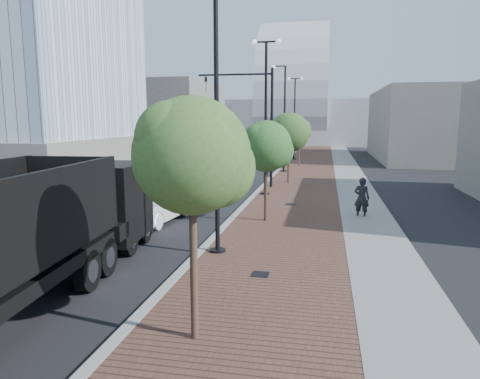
% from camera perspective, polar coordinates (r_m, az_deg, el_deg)
% --- Properties ---
extents(sidewalk, '(7.00, 140.00, 0.12)m').
position_cam_1_polar(sidewalk, '(44.53, 10.17, 3.08)').
color(sidewalk, '#4C2D23').
rests_on(sidewalk, ground).
extents(concrete_strip, '(2.40, 140.00, 0.13)m').
position_cam_1_polar(concrete_strip, '(44.57, 13.64, 2.98)').
color(concrete_strip, slate).
rests_on(concrete_strip, ground).
extents(curb, '(0.30, 140.00, 0.14)m').
position_cam_1_polar(curb, '(44.73, 5.67, 3.22)').
color(curb, gray).
rests_on(curb, ground).
extents(west_sidewalk, '(4.00, 140.00, 0.12)m').
position_cam_1_polar(west_sidewalk, '(47.74, -10.08, 3.48)').
color(west_sidewalk, slate).
rests_on(west_sidewalk, ground).
extents(dump_truck, '(3.83, 13.73, 3.60)m').
position_cam_1_polar(dump_truck, '(13.51, -22.84, -5.12)').
color(dump_truck, black).
rests_on(dump_truck, ground).
extents(white_sedan, '(2.20, 5.05, 1.61)m').
position_cam_1_polar(white_sedan, '(20.42, -10.76, -1.92)').
color(white_sedan, silver).
rests_on(white_sedan, ground).
extents(dark_car_mid, '(2.84, 4.80, 1.25)m').
position_cam_1_polar(dark_car_mid, '(49.36, -0.77, 4.47)').
color(dark_car_mid, black).
rests_on(dark_car_mid, ground).
extents(dark_car_far, '(1.91, 4.24, 1.21)m').
position_cam_1_polar(dark_car_far, '(50.03, 3.54, 4.49)').
color(dark_car_far, black).
rests_on(dark_car_far, ground).
extents(pedestrian, '(0.82, 0.65, 1.97)m').
position_cam_1_polar(pedestrian, '(21.46, 15.57, -1.09)').
color(pedestrian, black).
rests_on(pedestrian, ground).
extents(streetlight_1, '(1.44, 0.56, 9.21)m').
position_cam_1_polar(streetlight_1, '(14.77, -3.48, 7.84)').
color(streetlight_1, black).
rests_on(streetlight_1, ground).
extents(streetlight_2, '(1.72, 0.56, 9.28)m').
position_cam_1_polar(streetlight_2, '(26.53, 3.36, 9.46)').
color(streetlight_2, black).
rests_on(streetlight_2, ground).
extents(streetlight_3, '(1.44, 0.56, 9.21)m').
position_cam_1_polar(streetlight_3, '(38.47, 5.64, 8.63)').
color(streetlight_3, black).
rests_on(streetlight_3, ground).
extents(streetlight_4, '(1.72, 0.56, 9.28)m').
position_cam_1_polar(streetlight_4, '(50.42, 7.11, 9.27)').
color(streetlight_4, black).
rests_on(streetlight_4, ground).
extents(traffic_mast, '(5.09, 0.20, 8.00)m').
position_cam_1_polar(traffic_mast, '(29.63, 2.41, 9.75)').
color(traffic_mast, black).
rests_on(traffic_mast, ground).
extents(tree_0, '(2.41, 2.36, 5.14)m').
position_cam_1_polar(tree_0, '(8.73, -5.95, 4.29)').
color(tree_0, '#382619').
rests_on(tree_0, ground).
extents(tree_1, '(2.34, 2.28, 4.63)m').
position_cam_1_polar(tree_1, '(19.52, 3.59, 5.62)').
color(tree_1, '#382619').
rests_on(tree_1, ground).
extents(tree_2, '(2.83, 2.83, 5.15)m').
position_cam_1_polar(tree_2, '(31.43, 6.50, 7.38)').
color(tree_2, '#382619').
rests_on(tree_2, ground).
extents(tree_3, '(2.29, 2.22, 4.79)m').
position_cam_1_polar(tree_3, '(43.40, 7.81, 7.75)').
color(tree_3, '#382619').
rests_on(tree_3, ground).
extents(tower_podium, '(19.00, 19.00, 3.00)m').
position_cam_1_polar(tower_podium, '(46.07, -26.75, 4.24)').
color(tower_podium, slate).
rests_on(tower_podium, ground).
extents(convention_center, '(50.00, 30.00, 50.00)m').
position_cam_1_polar(convention_center, '(89.51, 7.25, 9.96)').
color(convention_center, '#A5AAB0').
rests_on(convention_center, ground).
extents(commercial_block_nw, '(14.00, 20.00, 10.00)m').
position_cam_1_polar(commercial_block_nw, '(68.69, -9.64, 9.32)').
color(commercial_block_nw, '#605C56').
rests_on(commercial_block_nw, ground).
extents(commercial_block_ne, '(12.00, 22.00, 8.00)m').
position_cam_1_polar(commercial_block_ne, '(55.56, 23.60, 7.72)').
color(commercial_block_ne, slate).
rests_on(commercial_block_ne, ground).
extents(utility_cover_1, '(0.50, 0.50, 0.02)m').
position_cam_1_polar(utility_cover_1, '(13.23, 2.66, -10.96)').
color(utility_cover_1, black).
rests_on(utility_cover_1, sidewalk).
extents(utility_cover_2, '(0.50, 0.50, 0.02)m').
position_cam_1_polar(utility_cover_2, '(23.80, 6.57, -1.91)').
color(utility_cover_2, black).
rests_on(utility_cover_2, sidewalk).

